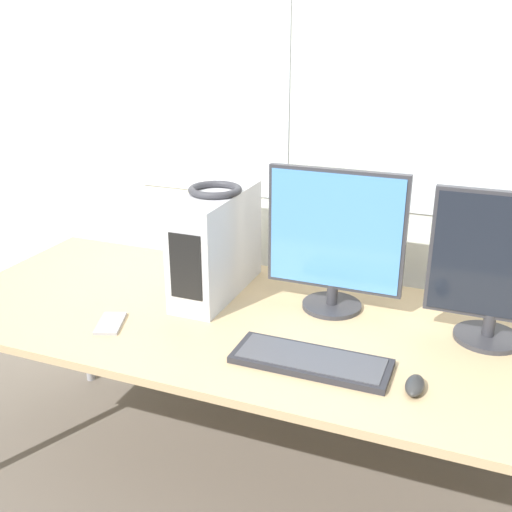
% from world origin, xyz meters
% --- Properties ---
extents(wall_back, '(8.00, 0.07, 2.70)m').
position_xyz_m(wall_back, '(0.00, 1.07, 1.35)').
color(wall_back, silver).
rests_on(wall_back, ground_plane).
extents(desk, '(2.51, 0.94, 0.73)m').
position_xyz_m(desk, '(0.00, 0.47, 0.69)').
color(desk, tan).
rests_on(desk, ground_plane).
extents(pc_tower, '(0.17, 0.49, 0.39)m').
position_xyz_m(pc_tower, '(-0.34, 0.63, 0.92)').
color(pc_tower, silver).
rests_on(pc_tower, desk).
extents(headphones, '(0.19, 0.19, 0.03)m').
position_xyz_m(headphones, '(-0.34, 0.63, 1.13)').
color(headphones, '#333338').
rests_on(headphones, pc_tower).
extents(monitor_main, '(0.48, 0.21, 0.51)m').
position_xyz_m(monitor_main, '(0.10, 0.65, 0.99)').
color(monitor_main, '#333338').
rests_on(monitor_main, desk).
extents(monitor_right_near, '(0.42, 0.21, 0.49)m').
position_xyz_m(monitor_right_near, '(0.63, 0.61, 0.98)').
color(monitor_right_near, '#333338').
rests_on(monitor_right_near, desk).
extents(keyboard, '(0.47, 0.17, 0.02)m').
position_xyz_m(keyboard, '(0.15, 0.26, 0.74)').
color(keyboard, '#28282D').
rests_on(keyboard, desk).
extents(mouse, '(0.05, 0.11, 0.04)m').
position_xyz_m(mouse, '(0.45, 0.23, 0.75)').
color(mouse, '#2D2D2D').
rests_on(mouse, desk).
extents(cell_phone, '(0.13, 0.17, 0.01)m').
position_xyz_m(cell_phone, '(-0.56, 0.25, 0.73)').
color(cell_phone, '#99999E').
rests_on(cell_phone, desk).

